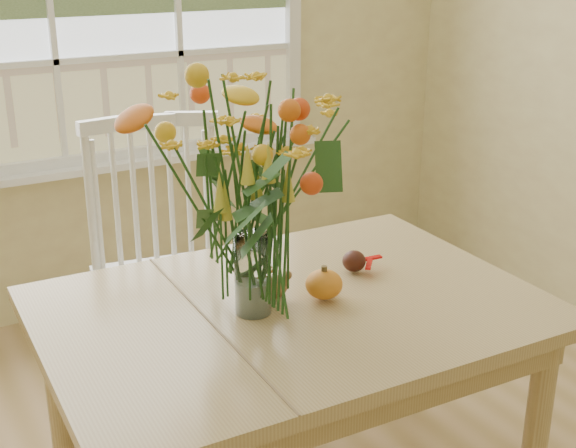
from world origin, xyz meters
TOP-DOWN VIEW (x-y plane):
  - wall_back at (0.00, 2.25)m, footprint 4.00×0.02m
  - dining_table at (0.17, 0.57)m, footprint 1.34×0.97m
  - windsor_chair at (0.10, 1.35)m, footprint 0.54×0.53m
  - flower_vase at (0.06, 0.57)m, footprint 0.45×0.45m
  - pumpkin at (0.26, 0.55)m, footprint 0.10×0.10m
  - turkey_figurine at (0.14, 0.60)m, footprint 0.08×0.06m
  - dark_gourd at (0.44, 0.66)m, footprint 0.13×0.09m

SIDE VIEW (x-z plane):
  - windsor_chair at x=0.10m, z-range 0.06..1.09m
  - dining_table at x=0.17m, z-range 0.26..0.96m
  - dark_gourd at x=0.44m, z-range 0.70..0.77m
  - pumpkin at x=0.26m, z-range 0.70..0.78m
  - turkey_figurine at x=0.14m, z-range 0.69..0.79m
  - flower_vase at x=0.06m, z-range 0.76..1.29m
  - wall_back at x=0.00m, z-range 0.00..2.70m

